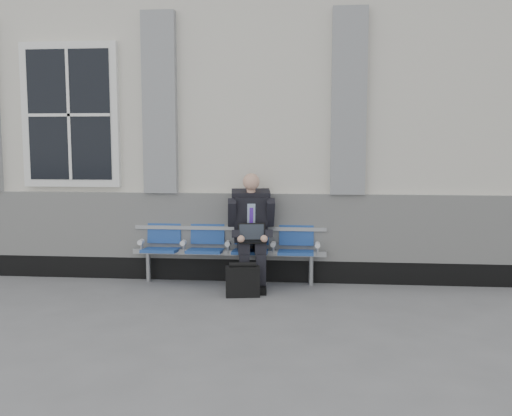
# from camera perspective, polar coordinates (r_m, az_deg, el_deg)

# --- Properties ---
(station_building) EXTENTS (14.40, 4.40, 4.49)m
(station_building) POSITION_cam_1_polar(r_m,az_deg,el_deg) (10.26, -15.44, 8.21)
(station_building) COLOR silver
(station_building) RESTS_ON ground
(bench) EXTENTS (2.60, 0.47, 0.91)m
(bench) POSITION_cam_1_polar(r_m,az_deg,el_deg) (7.63, -2.75, -3.46)
(bench) COLOR #9EA0A3
(bench) RESTS_ON ground
(businessman) EXTENTS (0.64, 0.86, 1.48)m
(businessman) POSITION_cam_1_polar(r_m,az_deg,el_deg) (7.42, -0.48, -1.83)
(businessman) COLOR black
(businessman) RESTS_ON ground
(briefcase) EXTENTS (0.44, 0.24, 0.42)m
(briefcase) POSITION_cam_1_polar(r_m,az_deg,el_deg) (7.02, -1.34, -7.28)
(briefcase) COLOR black
(briefcase) RESTS_ON ground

